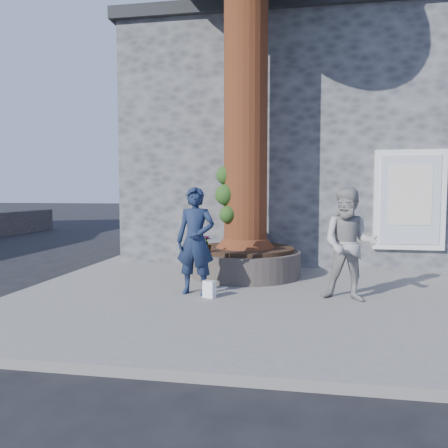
# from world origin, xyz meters

# --- Properties ---
(ground) EXTENTS (120.00, 120.00, 0.00)m
(ground) POSITION_xyz_m (0.00, 0.00, 0.00)
(ground) COLOR black
(ground) RESTS_ON ground
(pavement) EXTENTS (9.00, 8.00, 0.12)m
(pavement) POSITION_xyz_m (1.50, 1.00, 0.06)
(pavement) COLOR slate
(pavement) RESTS_ON ground
(yellow_line) EXTENTS (0.10, 30.00, 0.01)m
(yellow_line) POSITION_xyz_m (-3.05, 1.00, 0.00)
(yellow_line) COLOR yellow
(yellow_line) RESTS_ON ground
(stone_shop) EXTENTS (10.30, 8.30, 6.30)m
(stone_shop) POSITION_xyz_m (2.50, 7.20, 3.16)
(stone_shop) COLOR #434548
(stone_shop) RESTS_ON ground
(planter) EXTENTS (2.30, 2.30, 0.60)m
(planter) POSITION_xyz_m (0.80, 2.00, 0.41)
(planter) COLOR black
(planter) RESTS_ON pavement
(man) EXTENTS (0.71, 0.50, 1.84)m
(man) POSITION_xyz_m (0.16, 0.21, 1.04)
(man) COLOR #15213B
(man) RESTS_ON pavement
(woman) EXTENTS (1.02, 0.87, 1.83)m
(woman) POSITION_xyz_m (2.71, 0.18, 1.04)
(woman) COLOR #999792
(woman) RESTS_ON pavement
(shopping_bag) EXTENTS (0.23, 0.19, 0.28)m
(shopping_bag) POSITION_xyz_m (0.44, -0.02, 0.26)
(shopping_bag) COLOR white
(shopping_bag) RESTS_ON pavement
(plant_a) EXTENTS (0.20, 0.16, 0.35)m
(plant_a) POSITION_xyz_m (0.82, 2.69, 0.89)
(plant_a) COLOR gray
(plant_a) RESTS_ON planter
(plant_b) EXTENTS (0.31, 0.31, 0.42)m
(plant_b) POSITION_xyz_m (0.87, 2.85, 0.93)
(plant_b) COLOR gray
(plant_b) RESTS_ON planter
(plant_c) EXTENTS (0.19, 0.19, 0.32)m
(plant_c) POSITION_xyz_m (0.16, 1.15, 0.88)
(plant_c) COLOR gray
(plant_c) RESTS_ON planter
(plant_d) EXTENTS (0.28, 0.29, 0.27)m
(plant_d) POSITION_xyz_m (1.01, 2.72, 0.85)
(plant_d) COLOR gray
(plant_d) RESTS_ON planter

